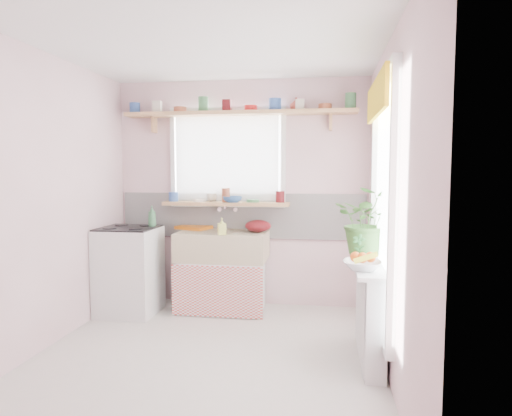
# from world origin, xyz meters

# --- Properties ---
(room) EXTENTS (3.20, 3.20, 3.20)m
(room) POSITION_xyz_m (0.66, 0.86, 1.37)
(room) COLOR silver
(room) RESTS_ON ground
(sink_unit) EXTENTS (0.95, 0.65, 1.11)m
(sink_unit) POSITION_xyz_m (-0.15, 1.29, 0.43)
(sink_unit) COLOR white
(sink_unit) RESTS_ON ground
(cooker) EXTENTS (0.58, 0.58, 0.93)m
(cooker) POSITION_xyz_m (-1.10, 1.05, 0.46)
(cooker) COLOR white
(cooker) RESTS_ON ground
(radiator_ledge) EXTENTS (0.22, 0.95, 0.78)m
(radiator_ledge) POSITION_xyz_m (1.30, 0.20, 0.40)
(radiator_ledge) COLOR white
(radiator_ledge) RESTS_ON ground
(windowsill) EXTENTS (1.40, 0.22, 0.04)m
(windowsill) POSITION_xyz_m (-0.15, 1.48, 1.14)
(windowsill) COLOR tan
(windowsill) RESTS_ON room
(pine_shelf) EXTENTS (2.52, 0.24, 0.04)m
(pine_shelf) POSITION_xyz_m (0.00, 1.47, 2.12)
(pine_shelf) COLOR tan
(pine_shelf) RESTS_ON room
(shelf_crockery) EXTENTS (2.47, 0.11, 0.12)m
(shelf_crockery) POSITION_xyz_m (-0.02, 1.47, 2.19)
(shelf_crockery) COLOR #3359A5
(shelf_crockery) RESTS_ON pine_shelf
(sill_crockery) EXTENTS (1.35, 0.11, 0.12)m
(sill_crockery) POSITION_xyz_m (-0.15, 1.48, 1.22)
(sill_crockery) COLOR #3359A5
(sill_crockery) RESTS_ON windowsill
(dish_tray) EXTENTS (0.42, 0.37, 0.03)m
(dish_tray) POSITION_xyz_m (-0.53, 1.50, 0.87)
(dish_tray) COLOR orange
(dish_tray) RESTS_ON sink_unit
(colander) EXTENTS (0.36, 0.36, 0.13)m
(colander) POSITION_xyz_m (0.22, 1.37, 0.91)
(colander) COLOR #5E1015
(colander) RESTS_ON sink_unit
(jade_plant) EXTENTS (0.60, 0.54, 0.60)m
(jade_plant) POSITION_xyz_m (1.30, 0.60, 1.07)
(jade_plant) COLOR #3A692A
(jade_plant) RESTS_ON radiator_ledge
(fruit_bowl) EXTENTS (0.29, 0.29, 0.07)m
(fruit_bowl) POSITION_xyz_m (1.21, -0.02, 0.81)
(fruit_bowl) COLOR silver
(fruit_bowl) RESTS_ON radiator_ledge
(herb_pot) EXTENTS (0.13, 0.12, 0.21)m
(herb_pot) POSITION_xyz_m (1.21, 0.35, 0.88)
(herb_pot) COLOR #2D7132
(herb_pot) RESTS_ON radiator_ledge
(soap_bottle_sink) EXTENTS (0.10, 0.10, 0.17)m
(soap_bottle_sink) POSITION_xyz_m (-0.11, 1.10, 0.94)
(soap_bottle_sink) COLOR #D7E063
(soap_bottle_sink) RESTS_ON sink_unit
(sill_cup) EXTENTS (0.12, 0.12, 0.09)m
(sill_cup) POSITION_xyz_m (-0.32, 1.54, 1.21)
(sill_cup) COLOR beige
(sill_cup) RESTS_ON windowsill
(sill_bowl) EXTENTS (0.22, 0.22, 0.07)m
(sill_bowl) POSITION_xyz_m (-0.06, 1.42, 1.19)
(sill_bowl) COLOR #2F5998
(sill_bowl) RESTS_ON windowsill
(shelf_vase) EXTENTS (0.17, 0.17, 0.14)m
(shelf_vase) POSITION_xyz_m (0.61, 1.53, 2.21)
(shelf_vase) COLOR #B34437
(shelf_vase) RESTS_ON pine_shelf
(cooker_bottle) EXTENTS (0.11, 0.11, 0.22)m
(cooker_bottle) POSITION_xyz_m (-0.88, 1.15, 1.02)
(cooker_bottle) COLOR #3F7F50
(cooker_bottle) RESTS_ON cooker
(fruit) EXTENTS (0.20, 0.14, 0.10)m
(fruit) POSITION_xyz_m (1.22, -0.01, 0.87)
(fruit) COLOR #DB5412
(fruit) RESTS_ON fruit_bowl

